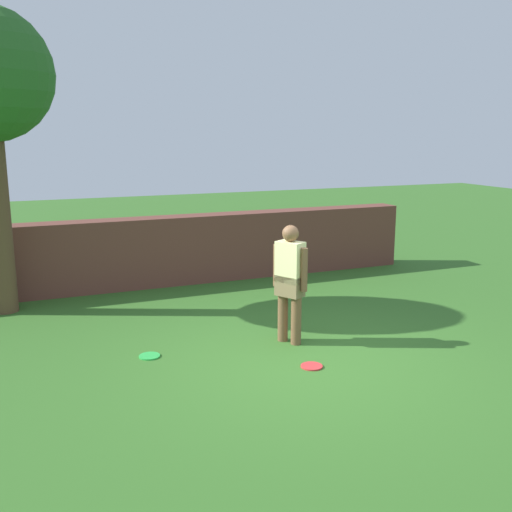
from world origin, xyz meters
name	(u,v)px	position (x,y,z in m)	size (l,w,h in m)	color
ground_plane	(308,363)	(0.00, 0.00, 0.00)	(40.00, 40.00, 0.00)	#336623
brick_wall	(122,254)	(-1.50, 4.46, 0.64)	(11.52, 0.50, 1.28)	brown
person	(290,279)	(0.10, 0.76, 0.90)	(0.37, 0.48, 1.62)	brown
frisbee_green	(149,356)	(-1.78, 0.96, 0.01)	(0.27, 0.27, 0.02)	green
frisbee_red	(312,366)	(-0.01, -0.12, 0.01)	(0.27, 0.27, 0.02)	red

